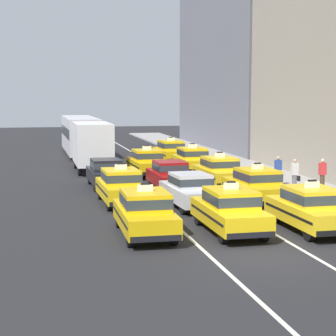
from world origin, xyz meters
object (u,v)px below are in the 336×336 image
(taxi_right_second, at_px, (256,185))
(taxi_right_fourth, at_px, (192,159))
(taxi_right_nearest, at_px, (310,208))
(bus_left_fifth, at_px, (80,134))
(taxi_center_nearest, at_px, (230,210))
(taxi_left_second, at_px, (121,186))
(pedestrian_mid_block, at_px, (322,175))
(pedestrian_trailing, at_px, (295,174))
(sedan_center_second, at_px, (190,189))
(box_truck_left_fourth, at_px, (91,145))
(sedan_left_third, at_px, (106,172))
(taxi_right_third, at_px, (219,171))
(sedan_center_third, at_px, (170,175))
(taxi_center_fourth, at_px, (147,162))
(taxi_right_fifth, at_px, (171,151))
(taxi_left_nearest, at_px, (145,212))
(pedestrian_near_crosswalk, at_px, (278,171))

(taxi_right_second, xyz_separation_m, taxi_right_fourth, (-0.02, 11.64, 0.00))
(taxi_right_nearest, bearing_deg, taxi_right_fourth, 89.83)
(bus_left_fifth, distance_m, taxi_center_nearest, 30.86)
(taxi_right_second, bearing_deg, taxi_right_nearest, -90.70)
(taxi_right_fourth, bearing_deg, bus_left_fifth, 114.80)
(taxi_left_second, xyz_separation_m, taxi_right_nearest, (6.17, -7.03, 0.00))
(pedestrian_mid_block, height_order, pedestrian_trailing, pedestrian_mid_block)
(sedan_center_second, distance_m, taxi_right_fourth, 12.39)
(box_truck_left_fourth, height_order, bus_left_fifth, box_truck_left_fourth)
(bus_left_fifth, bearing_deg, sedan_left_third, -89.97)
(taxi_right_third, bearing_deg, sedan_left_third, 170.32)
(pedestrian_mid_block, bearing_deg, taxi_right_fourth, 113.52)
(sedan_center_third, height_order, taxi_center_fourth, taxi_center_fourth)
(bus_left_fifth, height_order, taxi_right_second, bus_left_fifth)
(sedan_center_second, distance_m, taxi_right_fifth, 18.43)
(taxi_left_nearest, xyz_separation_m, taxi_right_third, (6.19, 10.76, 0.00))
(box_truck_left_fourth, bearing_deg, taxi_left_second, -89.35)
(box_truck_left_fourth, bearing_deg, pedestrian_near_crosswalk, -47.28)
(sedan_left_third, height_order, pedestrian_trailing, pedestrian_trailing)
(taxi_left_second, bearing_deg, taxi_right_third, 34.77)
(pedestrian_mid_block, bearing_deg, taxi_center_nearest, -135.72)
(taxi_center_fourth, bearing_deg, sedan_center_second, -90.47)
(taxi_center_nearest, distance_m, pedestrian_trailing, 10.15)
(sedan_center_third, xyz_separation_m, pedestrian_trailing, (6.18, -2.28, 0.12))
(sedan_left_third, height_order, pedestrian_mid_block, pedestrian_mid_block)
(taxi_left_nearest, xyz_separation_m, sedan_left_third, (-0.01, 11.82, -0.03))
(pedestrian_near_crosswalk, bearing_deg, box_truck_left_fourth, 132.72)
(taxi_right_second, bearing_deg, taxi_right_fourth, 90.09)
(box_truck_left_fourth, relative_size, taxi_center_nearest, 1.53)
(box_truck_left_fourth, relative_size, taxi_right_second, 1.51)
(taxi_left_second, xyz_separation_m, taxi_right_fourth, (6.22, 10.39, 0.00))
(bus_left_fifth, xyz_separation_m, taxi_right_third, (6.21, -19.71, -0.94))
(box_truck_left_fourth, bearing_deg, taxi_left_nearest, -89.70)
(sedan_center_second, bearing_deg, taxi_center_fourth, 89.53)
(taxi_left_second, bearing_deg, taxi_left_nearest, -90.40)
(taxi_right_fifth, xyz_separation_m, pedestrian_near_crosswalk, (2.89, -13.73, 0.10))
(taxi_right_nearest, xyz_separation_m, pedestrian_mid_block, (4.35, 7.55, 0.14))
(taxi_left_second, height_order, taxi_right_nearest, same)
(sedan_center_third, bearing_deg, taxi_right_fourth, 65.88)
(pedestrian_near_crosswalk, bearing_deg, taxi_right_fifth, 101.90)
(taxi_center_nearest, bearing_deg, taxi_right_nearest, -6.09)
(sedan_left_third, bearing_deg, taxi_right_nearest, -63.28)
(taxi_right_second, bearing_deg, taxi_center_fourth, 106.48)
(bus_left_fifth, height_order, taxi_center_nearest, bus_left_fifth)
(taxi_left_nearest, distance_m, taxi_right_fifth, 23.91)
(bus_left_fifth, height_order, pedestrian_near_crosswalk, bus_left_fifth)
(taxi_center_nearest, xyz_separation_m, taxi_center_fourth, (-0.08, 16.30, 0.00))
(taxi_center_fourth, height_order, pedestrian_trailing, taxi_center_fourth)
(sedan_left_third, relative_size, taxi_center_fourth, 0.94)
(pedestrian_mid_block, bearing_deg, taxi_right_fifth, 105.07)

